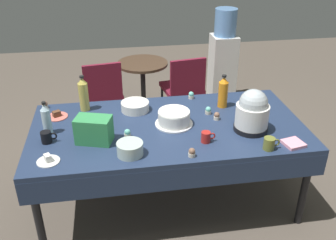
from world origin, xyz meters
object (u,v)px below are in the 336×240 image
Objects in this scene: coffee_mug_olive at (269,144)px; cupcake_rose at (192,153)px; slow_cooker at (252,112)px; cupcake_lemon at (208,111)px; dessert_plate_white at (48,160)px; cupcake_cocoa at (45,105)px; coffee_mug_red at (206,137)px; potluck_table at (168,132)px; soda_bottle_water at (46,119)px; soda_carton at (94,130)px; maroon_chair_right at (184,85)px; water_cooler at (223,59)px; cupcake_berry at (127,133)px; maroon_chair_left at (102,90)px; round_cafe_table at (143,80)px; dessert_plate_coral at (57,116)px; soda_bottle_orange_juice at (223,92)px; cupcake_vanilla at (191,95)px; dessert_plate_sage at (252,104)px; coffee_mug_black at (47,137)px; ceramic_snack_bowl at (135,106)px; glass_salad_bowl at (130,149)px; cupcake_mint at (217,116)px; frosted_layer_cake at (174,118)px.

cupcake_rose is at bearing -179.47° from coffee_mug_olive.
slow_cooker is 5.12× the size of cupcake_lemon.
dessert_plate_white is 0.87m from cupcake_cocoa.
potluck_table is at bearing 129.52° from coffee_mug_red.
soda_bottle_water is 0.40m from soda_carton.
water_cooler is at bearing 41.46° from maroon_chair_right.
cupcake_berry is 0.08× the size of maroon_chair_left.
water_cooler is at bearing 19.45° from maroon_chair_left.
potluck_table is at bearing -88.22° from round_cafe_table.
soda_carton is (-0.83, 0.14, 0.06)m from coffee_mug_red.
dessert_plate_coral is 0.69× the size of soda_carton.
soda_carton reaches higher than cupcake_cocoa.
soda_bottle_orange_juice is 0.75m from coffee_mug_olive.
coffee_mug_red is (-0.39, -0.12, -0.12)m from slow_cooker.
cupcake_cocoa is at bearing 98.11° from dessert_plate_white.
slow_cooker reaches higher than maroon_chair_left.
coffee_mug_red reaches higher than dessert_plate_white.
coffee_mug_red reaches higher than round_cafe_table.
cupcake_berry and cupcake_vanilla have the same top height.
cupcake_berry is 1.56m from maroon_chair_left.
coffee_mug_red reaches higher than cupcake_rose.
soda_bottle_orange_juice is (0.87, 0.40, 0.11)m from cupcake_berry.
soda_bottle_orange_juice reaches higher than soda_carton.
slow_cooker is 1.93× the size of dessert_plate_coral.
dessert_plate_white reaches higher than dessert_plate_sage.
dessert_plate_sage is 1.78m from coffee_mug_black.
ceramic_snack_bowl is 3.60× the size of cupcake_lemon.
coffee_mug_black is at bearing -169.93° from soda_carton.
coffee_mug_black is (-1.47, -0.38, -0.09)m from soda_bottle_orange_juice.
glass_salad_bowl reaches higher than cupcake_lemon.
dessert_plate_white is 1.38m from cupcake_mint.
dessert_plate_sage is 0.90× the size of dessert_plate_coral.
soda_carton reaches higher than round_cafe_table.
coffee_mug_olive is 0.15× the size of maroon_chair_right.
dessert_plate_white is 2.36× the size of cupcake_vanilla.
coffee_mug_olive is at bearing -3.14° from dessert_plate_white.
cupcake_lemon is at bearing -142.68° from soda_bottle_orange_juice.
round_cafe_table is at bearing 66.89° from dessert_plate_white.
coffee_mug_olive is at bearing -34.74° from potluck_table.
soda_bottle_orange_juice is 0.24× the size of water_cooler.
frosted_layer_cake is at bearing 22.26° from dessert_plate_white.
water_cooler is at bearing 59.32° from glass_salad_bowl.
soda_carton is at bearing -91.60° from maroon_chair_left.
potluck_table is 0.82m from coffee_mug_olive.
frosted_layer_cake is 0.48m from cupcake_rose.
cupcake_rose is (-0.54, -0.30, -0.13)m from slow_cooker.
glass_salad_bowl is 0.78× the size of ceramic_snack_bowl.
maroon_chair_left is at bearing 108.88° from cupcake_rose.
soda_bottle_water is (-0.04, -0.27, 0.11)m from dessert_plate_coral.
cupcake_vanilla is at bearing -117.07° from water_cooler.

